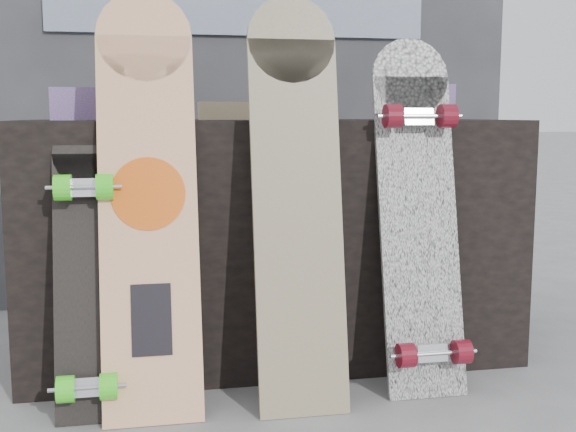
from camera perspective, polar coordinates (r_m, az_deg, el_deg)
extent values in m
plane|color=slate|center=(2.08, 1.07, -15.09)|extent=(60.00, 60.00, 0.00)
cube|color=black|center=(2.44, -1.36, -1.82)|extent=(1.60, 0.60, 0.80)
cube|color=#313136|center=(3.26, -3.97, 12.97)|extent=(2.40, 0.20, 2.20)
cube|color=#483670|center=(2.37, -15.98, 8.50)|extent=(0.18, 0.12, 0.10)
cube|color=#483670|center=(2.59, 11.04, 8.81)|extent=(0.14, 0.14, 0.12)
cube|color=#D1B78C|center=(2.49, -4.52, 8.28)|extent=(0.22, 0.10, 0.06)
cube|color=#CEBA8B|center=(2.01, -10.93, -0.71)|extent=(0.27, 0.29, 1.04)
cylinder|color=#CEBA8B|center=(2.13, -11.32, 13.74)|extent=(0.27, 0.08, 0.26)
cylinder|color=#EA590E|center=(2.01, -11.00, 1.75)|extent=(0.20, 0.05, 0.20)
cube|color=black|center=(1.99, -10.73, -8.06)|extent=(0.11, 0.05, 0.19)
cube|color=beige|center=(2.00, 0.80, -0.75)|extent=(0.25, 0.22, 1.03)
cylinder|color=beige|center=(2.08, 0.24, 13.75)|extent=(0.25, 0.07, 0.25)
cube|color=white|center=(2.17, 10.31, -1.45)|extent=(0.24, 0.23, 0.93)
cylinder|color=white|center=(2.25, 9.61, 10.76)|extent=(0.24, 0.07, 0.24)
cube|color=silver|center=(2.14, 11.24, -10.56)|extent=(0.09, 0.04, 0.06)
cylinder|color=maroon|center=(2.10, 9.29, -10.82)|extent=(0.05, 0.07, 0.07)
cylinder|color=maroon|center=(2.16, 13.55, -10.38)|extent=(0.05, 0.07, 0.07)
cube|color=silver|center=(2.18, 10.20, 7.66)|extent=(0.09, 0.04, 0.06)
cylinder|color=maroon|center=(2.13, 8.27, 7.82)|extent=(0.05, 0.07, 0.07)
cylinder|color=maroon|center=(2.19, 12.46, 7.72)|extent=(0.05, 0.07, 0.07)
cube|color=black|center=(2.04, -15.55, -5.38)|extent=(0.18, 0.20, 0.71)
cylinder|color=black|center=(2.08, -15.72, 4.72)|extent=(0.18, 0.06, 0.18)
cube|color=silver|center=(2.01, -15.52, -12.88)|extent=(0.09, 0.04, 0.06)
cylinder|color=#41EC21|center=(2.00, -17.16, -12.95)|extent=(0.04, 0.07, 0.07)
cylinder|color=#41EC21|center=(1.99, -13.97, -12.92)|extent=(0.04, 0.07, 0.07)
cube|color=silver|center=(2.02, -15.78, 2.11)|extent=(0.09, 0.04, 0.06)
cylinder|color=#41EC21|center=(2.01, -17.37, 2.15)|extent=(0.04, 0.07, 0.07)
cylinder|color=#41EC21|center=(2.00, -14.28, 2.25)|extent=(0.04, 0.07, 0.07)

